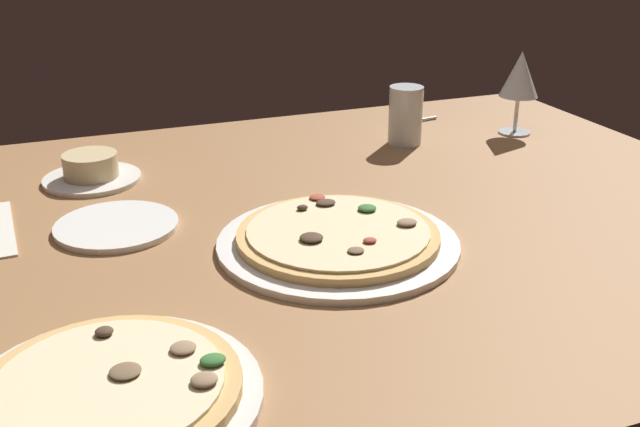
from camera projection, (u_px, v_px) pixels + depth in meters
dining_table at (304, 233)px, 113.26cm from camera, size 150.00×110.00×4.00cm
pizza_main at (338, 239)px, 103.71cm from camera, size 33.15×33.15×3.36cm
pizza_side at (111, 392)px, 71.83cm from camera, size 29.05×29.05×3.35cm
ramekin_on_saucer at (91, 171)px, 127.12cm from camera, size 16.16×16.16×4.81cm
wine_glass_far at (520, 77)px, 148.90cm from camera, size 7.60×7.60×16.48cm
water_glass at (405, 120)px, 145.12cm from camera, size 6.47×6.47×11.16cm
side_plate at (117, 226)px, 109.49cm from camera, size 17.68×17.68×0.90cm
spoon at (405, 122)px, 159.04cm from camera, size 11.11×4.39×1.00cm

